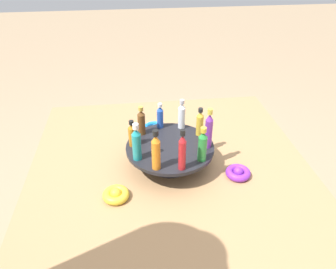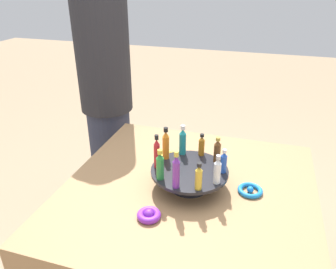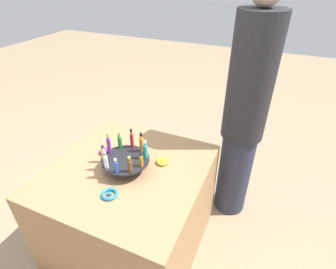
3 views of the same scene
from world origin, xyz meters
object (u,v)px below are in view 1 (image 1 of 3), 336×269
Objects in this scene: display_stand at (170,151)px; bottle_blue at (160,116)px; bottle_green at (202,145)px; bottle_purple at (209,130)px; ribbon_bow_blue at (155,128)px; bottle_gold at (200,123)px; bottle_amber at (132,134)px; bottle_red at (182,151)px; bottle_brown at (141,121)px; bottle_orange at (156,151)px; ribbon_bow_gold at (116,195)px; ribbon_bow_purple at (238,173)px; bottle_clear at (182,115)px; bottle_teal at (137,143)px.

bottle_blue is at bearing 99.31° from display_stand.
bottle_purple is at bearing 63.31° from bottle_green.
bottle_blue is at bearing -83.51° from ribbon_bow_blue.
bottle_gold is 0.24m from bottle_amber.
bottle_red is 1.29× the size of bottle_brown.
bottle_blue is at bearing 117.31° from bottle_green.
ribbon_bow_blue is (0.02, 0.35, -0.14)m from bottle_orange.
bottle_green reaches higher than ribbon_bow_blue.
bottle_orange is 1.65× the size of ribbon_bow_gold.
bottle_purple is at bearing -57.99° from ribbon_bow_blue.
bottle_purple is at bearing 22.07° from ribbon_bow_gold.
bottle_brown is at bearing 150.12° from ribbon_bow_purple.
bottle_purple reaches higher than bottle_clear.
bottle_green is 0.24m from bottle_amber.
bottle_clear is 0.38m from ribbon_bow_gold.
bottle_green is at bearing -80.69° from bottle_clear.
display_stand is at bearing 99.31° from bottle_red.
ribbon_bow_gold is (-0.41, -0.06, 0.00)m from ribbon_bow_purple.
bottle_orange reaches higher than bottle_teal.
bottle_gold is at bearing -44.69° from bottle_clear.
bottle_orange reaches higher than ribbon_bow_purple.
bottle_red reaches higher than display_stand.
bottle_purple reaches higher than bottle_brown.
bottle_gold is at bearing 34.27° from ribbon_bow_gold.
bottle_purple is (0.18, 0.10, 0.00)m from bottle_orange.
bottle_gold is at bearing 45.31° from bottle_orange.
bottle_teal is 1.35× the size of bottle_amber.
bottle_clear reaches higher than display_stand.
bottle_purple is at bearing 27.31° from bottle_orange.
bottle_brown is 1.13× the size of ribbon_bow_blue.
bottle_gold is (0.23, 0.12, -0.01)m from bottle_teal.
bottle_green is (0.15, 0.02, -0.01)m from bottle_orange.
bottle_clear is at bearing -53.34° from ribbon_bow_blue.
bottle_orange is 0.98× the size of bottle_red.
bottle_red is at bearing -8.69° from bottle_orange.
bottle_blue is at bearing 138.28° from ribbon_bow_purple.
bottle_brown is 1.29× the size of ribbon_bow_purple.
ribbon_bow_blue is at bearing 86.03° from bottle_orange.
bottle_gold is 1.26× the size of ribbon_bow_purple.
bottle_blue is (0.09, 0.19, -0.01)m from bottle_teal.
bottle_amber is 0.38m from ribbon_bow_purple.
bottle_teal is 0.08m from bottle_orange.
display_stand is at bearing -152.69° from bottle_gold.
display_stand is 3.59× the size of ribbon_bow_purple.
bottle_orange is at bearing -93.97° from ribbon_bow_blue.
bottle_clear reaches higher than ribbon_bow_purple.
ribbon_bow_purple is (0.34, -0.03, -0.13)m from bottle_teal.
display_stand is at bearing 135.31° from bottle_green.
bottle_orange is 0.15m from bottle_amber.
bottle_blue is at bearing 27.31° from bottle_brown.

